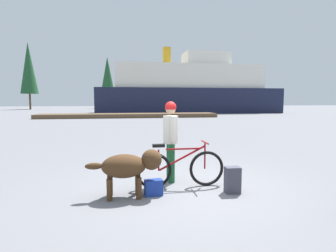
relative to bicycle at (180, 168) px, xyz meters
The scene contains 12 objects.
ground_plane 0.41m from the bicycle, 46.27° to the right, with size 160.00×160.00×0.00m, color slate.
bicycle is the anchor object (origin of this frame).
person_cyclist 0.80m from the bicycle, 103.68° to the left, with size 0.32×0.53×1.72m.
dog 1.10m from the bicycle, 158.63° to the right, with size 1.37×0.50×0.86m.
backpack 1.05m from the bicycle, 29.16° to the right, with size 0.28×0.20×0.50m, color #3F3F4C.
handbag_pannier 0.74m from the bicycle, 145.69° to the right, with size 0.32×0.18×0.29m, color navy.
dock_pier 23.20m from the bicycle, 90.69° to the left, with size 17.86×2.76×0.40m, color brown.
ferry_boat 34.10m from the bicycle, 75.74° to the left, with size 25.02×7.17×8.95m.
pine_tree_far_left 55.53m from the bicycle, 109.28° to the left, with size 3.22×3.22×12.67m.
pine_tree_center 53.92m from the bicycle, 85.34° to the left, with size 2.94×2.94×9.53m.
pine_tree_far_right 52.40m from the bicycle, 77.04° to the left, with size 3.29×3.29×9.38m.
pine_tree_mid_back 56.87m from the bicycle, 93.76° to the left, with size 3.16×3.16×10.95m.
Camera 1 is at (-1.26, -5.26, 1.75)m, focal length 29.77 mm.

